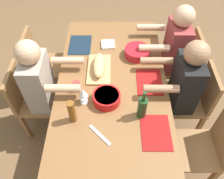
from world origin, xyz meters
TOP-DOWN VIEW (x-y plane):
  - ground_plane at (0.00, 0.00)m, footprint 8.00×8.00m
  - dining_table at (0.00, 0.00)m, footprint 1.91×1.01m
  - chair_far_center at (0.00, 0.83)m, footprint 0.40×0.40m
  - diner_far_center at (-0.00, 0.64)m, footprint 0.41×0.53m
  - chair_far_right at (0.53, 0.83)m, footprint 0.40×0.40m
  - chair_near_left at (-0.53, -0.83)m, footprint 0.40×0.40m
  - chair_near_center at (0.00, -0.83)m, footprint 0.40×0.40m
  - diner_near_center at (0.00, -0.64)m, footprint 0.41×0.53m
  - chair_near_right at (0.53, -0.83)m, footprint 0.40×0.40m
  - diner_near_right at (0.53, -0.64)m, footprint 0.41×0.53m
  - serving_bowl_pasta at (-0.22, 0.04)m, footprint 0.24×0.24m
  - serving_bowl_salad at (0.37, -0.25)m, footprint 0.25×0.25m
  - cutting_board at (0.15, 0.13)m, footprint 0.40×0.22m
  - bread_loaf at (0.15, 0.13)m, footprint 0.32×0.11m
  - wine_bottle at (-0.36, -0.24)m, footprint 0.08×0.08m
  - beer_bottle at (-0.41, 0.31)m, footprint 0.06×0.06m
  - wine_glass at (-0.23, 0.24)m, footprint 0.08×0.08m
  - cup_far_center at (-0.09, 0.31)m, footprint 0.06×0.06m
  - placemat_far_right at (0.53, 0.34)m, footprint 0.32×0.23m
  - placemat_near_left at (-0.53, -0.34)m, footprint 0.32×0.23m
  - placemat_near_center at (0.00, -0.34)m, footprint 0.32×0.23m
  - carving_knife at (-0.55, 0.09)m, footprint 0.18×0.18m
  - napkin_stack at (0.52, 0.05)m, footprint 0.15×0.15m

SIDE VIEW (x-z plane):
  - ground_plane at x=0.00m, z-range 0.00..0.00m
  - chair_far_center at x=0.00m, z-range 0.06..0.91m
  - chair_far_right at x=0.53m, z-range 0.06..0.91m
  - chair_near_left at x=-0.53m, z-range 0.06..0.91m
  - chair_near_center at x=0.00m, z-range 0.06..0.91m
  - chair_near_right at x=0.53m, z-range 0.06..0.91m
  - dining_table at x=0.00m, z-range 0.29..1.03m
  - diner_far_center at x=0.00m, z-range 0.10..1.30m
  - diner_near_center at x=0.00m, z-range 0.10..1.30m
  - diner_near_right at x=0.53m, z-range 0.10..1.30m
  - placemat_far_right at x=0.53m, z-range 0.74..0.75m
  - placemat_near_left at x=-0.53m, z-range 0.74..0.75m
  - placemat_near_center at x=0.00m, z-range 0.74..0.75m
  - carving_knife at x=-0.55m, z-range 0.74..0.75m
  - cutting_board at x=0.15m, z-range 0.74..0.76m
  - napkin_stack at x=0.52m, z-range 0.74..0.76m
  - cup_far_center at x=-0.09m, z-range 0.74..0.83m
  - serving_bowl_salad at x=0.37m, z-range 0.75..0.83m
  - serving_bowl_pasta at x=-0.22m, z-range 0.75..0.83m
  - bread_loaf at x=0.15m, z-range 0.76..0.85m
  - wine_bottle at x=-0.36m, z-range 0.70..0.99m
  - beer_bottle at x=-0.41m, z-range 0.74..0.96m
  - wine_glass at x=-0.23m, z-range 0.77..0.94m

